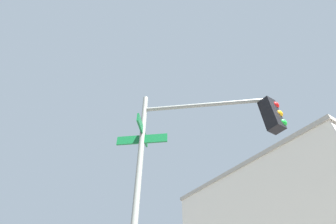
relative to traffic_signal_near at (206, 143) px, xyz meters
The scene contains 1 object.
traffic_signal_near is the anchor object (origin of this frame).
Camera 1 is at (-3.34, -9.05, 1.03)m, focal length 24.42 mm.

